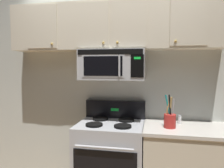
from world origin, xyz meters
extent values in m
cube|color=silver|center=(0.00, 0.79, 1.35)|extent=(5.20, 0.10, 2.70)
cube|color=#B7BABF|center=(0.00, 0.42, 0.45)|extent=(0.76, 0.64, 0.90)
cylinder|color=#B7BABF|center=(0.00, 0.06, 0.74)|extent=(0.61, 0.03, 0.03)
cube|color=black|center=(0.00, 0.70, 1.01)|extent=(0.76, 0.07, 0.22)
cube|color=#19D83F|center=(0.00, 0.67, 1.01)|extent=(0.10, 0.00, 0.04)
cylinder|color=black|center=(-0.16, 0.28, 0.91)|extent=(0.19, 0.19, 0.02)
cylinder|color=black|center=(0.16, 0.28, 0.91)|extent=(0.19, 0.19, 0.02)
cylinder|color=black|center=(-0.16, 0.56, 0.91)|extent=(0.19, 0.19, 0.02)
cylinder|color=black|center=(0.16, 0.56, 0.91)|extent=(0.19, 0.19, 0.02)
cube|color=#B7BABF|center=(0.00, 0.54, 1.57)|extent=(0.76, 0.39, 0.35)
cube|color=black|center=(0.00, 0.35, 1.72)|extent=(0.73, 0.01, 0.06)
cube|color=#B7BABF|center=(-0.07, 0.35, 1.56)|extent=(0.49, 0.01, 0.25)
cube|color=black|center=(-0.08, 0.34, 1.56)|extent=(0.44, 0.01, 0.22)
cube|color=black|center=(0.30, 0.35, 1.56)|extent=(0.14, 0.01, 0.25)
cube|color=#19D83F|center=(0.30, 0.34, 1.65)|extent=(0.07, 0.00, 0.03)
cylinder|color=#B7BABF|center=(0.11, 0.32, 1.56)|extent=(0.02, 0.02, 0.23)
cube|color=beige|center=(0.00, 0.57, 2.02)|extent=(2.50, 0.33, 0.55)
cube|color=beige|center=(-0.83, 0.40, 2.02)|extent=(0.38, 0.01, 0.51)
sphere|color=tan|center=(-0.70, 0.39, 1.82)|extent=(0.03, 0.03, 0.03)
cube|color=beige|center=(-0.21, 0.40, 2.02)|extent=(0.38, 0.01, 0.51)
sphere|color=tan|center=(-0.08, 0.39, 1.82)|extent=(0.03, 0.03, 0.03)
cube|color=beige|center=(0.21, 0.40, 2.02)|extent=(0.38, 0.01, 0.51)
sphere|color=tan|center=(0.08, 0.39, 1.82)|extent=(0.03, 0.03, 0.03)
cube|color=beige|center=(0.83, 0.40, 2.02)|extent=(0.38, 0.01, 0.51)
sphere|color=tan|center=(0.70, 0.39, 1.82)|extent=(0.03, 0.03, 0.03)
cube|color=beige|center=(0.84, 0.43, 0.43)|extent=(0.90, 0.62, 0.86)
cube|color=beige|center=(0.84, 0.43, 0.88)|extent=(0.93, 0.65, 0.03)
cylinder|color=red|center=(0.66, 0.37, 0.97)|extent=(0.13, 0.13, 0.15)
cylinder|color=teal|center=(0.64, 0.37, 1.12)|extent=(0.08, 0.03, 0.28)
cylinder|color=#BCBCC1|center=(0.68, 0.35, 1.10)|extent=(0.03, 0.04, 0.23)
cylinder|color=#A87A47|center=(0.63, 0.37, 1.11)|extent=(0.07, 0.05, 0.26)
cylinder|color=black|center=(0.66, 0.36, 1.12)|extent=(0.04, 0.04, 0.28)
cylinder|color=tan|center=(0.66, 0.37, 1.11)|extent=(0.04, 0.05, 0.26)
cylinder|color=white|center=(0.78, 0.56, 0.94)|extent=(0.04, 0.04, 0.08)
cylinder|color=#B7BABF|center=(0.78, 0.56, 0.99)|extent=(0.04, 0.04, 0.02)
camera|label=1|loc=(0.50, -2.01, 1.56)|focal=35.12mm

